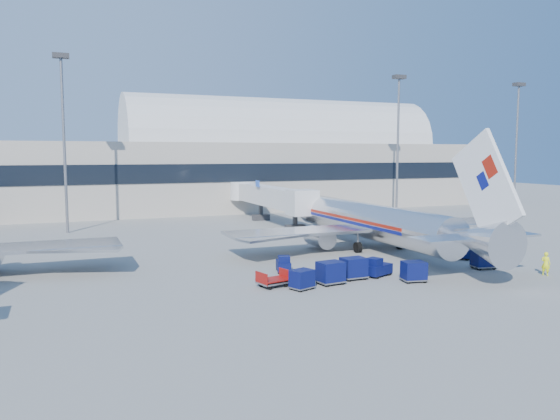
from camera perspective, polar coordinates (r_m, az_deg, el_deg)
name	(u,v)px	position (r m, az deg, el deg)	size (l,w,h in m)	color
ground	(307,264)	(50.33, 2.80, -5.70)	(260.00, 260.00, 0.00)	gray
terminal	(103,169)	(100.96, -18.05, 4.12)	(170.00, 28.15, 21.00)	#B2AA9E
airliner_main	(375,222)	(58.49, 9.87, -1.25)	(32.00, 37.26, 12.07)	silver
jetbridge_near	(266,196)	(80.91, -1.48, 1.50)	(4.40, 27.50, 6.25)	silver
mast_west	(63,117)	(74.87, -21.72, 9.06)	(2.00, 1.20, 22.60)	slate
mast_east	(398,125)	(90.46, 12.25, 8.71)	(2.00, 1.20, 22.60)	slate
mast_far_east	(517,127)	(106.53, 23.54, 7.91)	(2.00, 1.20, 22.60)	slate
barrier_near	(451,244)	(61.47, 17.43, -3.42)	(3.00, 0.55, 0.90)	#9E9E96
barrier_mid	(475,242)	(63.61, 19.72, -3.19)	(3.00, 0.55, 0.90)	#9E9E96
barrier_far	(499,240)	(65.84, 21.87, -2.98)	(3.00, 0.55, 0.90)	#9E9E96
tug_lead	(377,268)	(46.03, 10.14, -5.95)	(2.74, 2.08, 1.60)	#090E44
tug_right	(457,251)	(55.49, 18.03, -4.12)	(2.64, 2.64, 1.62)	#090E44
tug_left	(283,264)	(46.97, 0.35, -5.69)	(1.74, 2.49, 1.48)	#090E44
cart_train_a	(354,268)	(44.65, 7.70, -6.00)	(2.05, 1.60, 1.76)	#090E44
cart_train_b	(331,272)	(42.76, 5.31, -6.49)	(2.19, 1.78, 1.77)	#090E44
cart_train_c	(302,279)	(41.02, 2.31, -7.22)	(2.05, 1.83, 1.50)	#090E44
cart_solo_near	(414,271)	(44.65, 13.81, -6.21)	(2.07, 1.71, 1.63)	#090E44
cart_solo_far	(483,259)	(51.51, 20.49, -4.77)	(2.16, 1.79, 1.70)	#090E44
cart_open_red	(274,281)	(41.88, -0.67, -7.44)	(2.61, 2.10, 0.62)	slate
ramp_worker	(546,264)	(50.68, 26.02, -5.06)	(0.73, 0.48, 1.99)	#CFDE17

